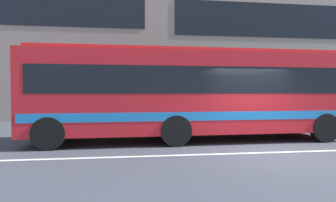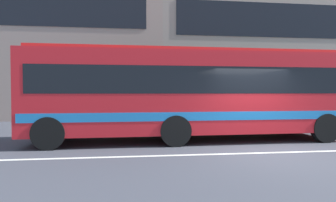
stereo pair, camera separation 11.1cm
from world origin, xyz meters
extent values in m
plane|color=#3E3F48|center=(0.00, 0.00, 0.00)|extent=(160.00, 160.00, 0.00)
cube|color=silver|center=(0.00, 0.00, 0.00)|extent=(60.00, 0.16, 0.01)
cube|color=#275317|center=(1.92, 6.35, 0.57)|extent=(13.88, 1.10, 1.14)
cube|color=#A18F84|center=(8.57, 14.76, 5.56)|extent=(21.04, 8.81, 11.12)
cube|color=black|center=(8.57, 10.34, 6.45)|extent=(19.36, 0.04, 2.22)
cube|color=red|center=(-1.88, 2.50, 1.72)|extent=(11.16, 2.74, 2.74)
cube|color=black|center=(-1.88, 2.50, 2.13)|extent=(10.50, 2.75, 0.88)
cube|color=blue|center=(-1.88, 2.50, 0.97)|extent=(10.94, 2.76, 0.28)
cube|color=red|center=(-1.88, 2.50, 3.15)|extent=(10.71, 2.33, 0.12)
cube|color=black|center=(3.69, 2.59, 2.13)|extent=(0.07, 2.14, 0.96)
cylinder|color=black|center=(2.66, 3.75, 0.50)|extent=(1.00, 0.30, 1.00)
cylinder|color=black|center=(2.70, 1.40, 0.50)|extent=(1.00, 0.30, 1.00)
cylinder|color=black|center=(-2.58, 3.66, 0.50)|extent=(1.00, 0.30, 1.00)
cylinder|color=black|center=(-2.54, 1.31, 0.50)|extent=(1.00, 0.30, 1.00)
cylinder|color=black|center=(-6.46, 3.60, 0.50)|extent=(1.00, 0.30, 1.00)
cylinder|color=black|center=(-6.42, 1.24, 0.50)|extent=(1.00, 0.30, 1.00)
camera|label=1|loc=(-4.07, -7.87, 1.74)|focal=31.27mm
camera|label=2|loc=(-3.96, -7.88, 1.74)|focal=31.27mm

